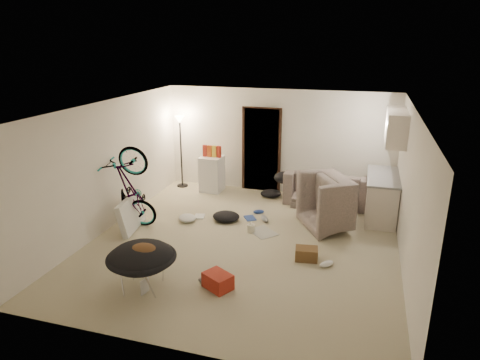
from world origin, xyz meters
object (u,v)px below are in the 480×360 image
(bicycle, at_px, (132,206))
(saucer_chair, at_px, (142,263))
(kitchen_counter, at_px, (381,197))
(mini_fridge, at_px, (212,174))
(juicer, at_px, (251,228))
(drink_case_b, at_px, (218,281))
(drink_case_a, at_px, (306,254))
(sofa, at_px, (327,192))
(tv_box, at_px, (131,214))
(floor_lamp, at_px, (180,136))
(armchair, at_px, (343,207))

(bicycle, bearing_deg, saucer_chair, -149.23)
(kitchen_counter, bearing_deg, mini_fridge, 172.13)
(juicer, bearing_deg, drink_case_b, -88.84)
(drink_case_a, height_order, juicer, juicer)
(drink_case_a, bearing_deg, juicer, 138.43)
(sofa, relative_size, mini_fridge, 2.17)
(tv_box, xyz_separation_m, drink_case_a, (3.51, -0.26, -0.21))
(sofa, xyz_separation_m, tv_box, (-3.57, -2.50, 0.04))
(kitchen_counter, relative_size, mini_fridge, 1.73)
(floor_lamp, relative_size, sofa, 0.96)
(drink_case_a, distance_m, juicer, 1.44)
(drink_case_a, distance_m, drink_case_b, 1.72)
(bicycle, height_order, saucer_chair, bicycle)
(juicer, bearing_deg, kitchen_counter, 31.85)
(floor_lamp, relative_size, kitchen_counter, 1.21)
(kitchen_counter, distance_m, tv_box, 5.16)
(kitchen_counter, xyz_separation_m, drink_case_b, (-2.38, -3.57, -0.32))
(tv_box, distance_m, drink_case_a, 3.52)
(tv_box, distance_m, drink_case_b, 2.81)
(mini_fridge, bearing_deg, bicycle, -104.23)
(mini_fridge, relative_size, juicer, 3.92)
(drink_case_b, distance_m, juicer, 2.07)
(drink_case_b, bearing_deg, bicycle, 175.44)
(bicycle, bearing_deg, drink_case_b, -126.99)
(drink_case_a, bearing_deg, bicycle, 166.65)
(mini_fridge, bearing_deg, armchair, -18.14)
(bicycle, xyz_separation_m, drink_case_a, (3.51, -0.34, -0.35))
(armchair, relative_size, drink_case_b, 2.89)
(armchair, distance_m, mini_fridge, 3.47)
(armchair, distance_m, juicer, 1.91)
(sofa, distance_m, tv_box, 4.36)
(saucer_chair, bearing_deg, drink_case_b, 17.44)
(kitchen_counter, distance_m, armchair, 0.99)
(mini_fridge, height_order, saucer_chair, mini_fridge)
(armchair, bearing_deg, sofa, -8.89)
(kitchen_counter, distance_m, juicer, 2.87)
(sofa, relative_size, saucer_chair, 1.83)
(sofa, bearing_deg, floor_lamp, -1.14)
(floor_lamp, xyz_separation_m, tv_box, (0.10, -2.70, -0.99))
(saucer_chair, bearing_deg, bicycle, 123.46)
(bicycle, bearing_deg, drink_case_a, -98.20)
(tv_box, xyz_separation_m, drink_case_b, (2.35, -1.52, -0.19))
(bicycle, distance_m, drink_case_a, 3.54)
(bicycle, bearing_deg, mini_fridge, -19.30)
(mini_fridge, bearing_deg, tv_box, -103.73)
(armchair, bearing_deg, tv_box, 79.19)
(saucer_chair, relative_size, tv_box, 1.08)
(sofa, height_order, mini_fridge, mini_fridge)
(floor_lamp, xyz_separation_m, drink_case_b, (2.45, -4.22, -1.19))
(kitchen_counter, relative_size, bicycle, 0.86)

